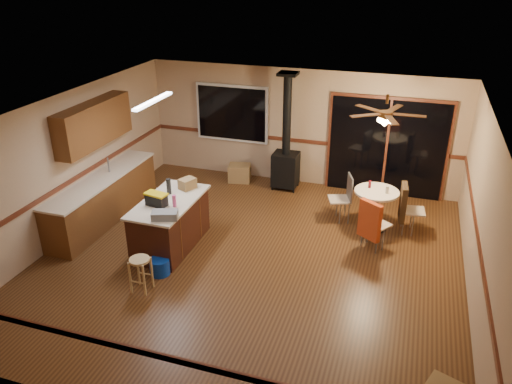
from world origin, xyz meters
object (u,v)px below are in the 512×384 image
at_px(kitchen_island, 170,223).
at_px(blue_bucket, 160,267).
at_px(toolbox_grey, 165,215).
at_px(box_under_window, 240,173).
at_px(toolbox_black, 156,200).
at_px(chair_right, 404,203).
at_px(chair_near, 371,220).
at_px(dining_table, 376,203).
at_px(chair_left, 345,193).
at_px(wood_stove, 286,158).
at_px(bar_stool, 141,274).

height_order(kitchen_island, blue_bucket, kitchen_island).
height_order(toolbox_grey, box_under_window, toolbox_grey).
distance_m(toolbox_black, chair_right, 4.52).
xyz_separation_m(blue_bucket, chair_near, (3.17, 1.81, 0.46)).
distance_m(chair_near, chair_right, 1.03).
bearing_deg(dining_table, kitchen_island, -152.10).
xyz_separation_m(toolbox_grey, chair_near, (3.14, 1.55, -0.37)).
distance_m(toolbox_grey, chair_right, 4.41).
height_order(chair_left, chair_near, same).
bearing_deg(wood_stove, chair_right, -25.14).
distance_m(blue_bucket, box_under_window, 3.97).
relative_size(kitchen_island, toolbox_grey, 4.05).
bearing_deg(kitchen_island, box_under_window, 86.50).
xyz_separation_m(kitchen_island, blue_bucket, (0.22, -0.87, -0.32)).
bearing_deg(bar_stool, chair_right, 40.34).
distance_m(toolbox_grey, toolbox_black, 0.53).
height_order(toolbox_grey, bar_stool, toolbox_grey).
bearing_deg(dining_table, chair_left, 167.26).
bearing_deg(kitchen_island, dining_table, 27.90).
height_order(bar_stool, box_under_window, bar_stool).
distance_m(chair_near, box_under_window, 3.88).
relative_size(dining_table, chair_left, 1.61).
distance_m(blue_bucket, dining_table, 4.16).
xyz_separation_m(kitchen_island, dining_table, (3.39, 1.79, 0.08)).
bearing_deg(bar_stool, toolbox_grey, 83.67).
distance_m(blue_bucket, chair_near, 3.68).
distance_m(chair_left, box_under_window, 2.88).
height_order(blue_bucket, chair_right, chair_right).
xyz_separation_m(kitchen_island, bar_stool, (0.17, -1.35, -0.17)).
bearing_deg(chair_left, toolbox_grey, -135.00).
relative_size(kitchen_island, chair_left, 3.25).
bearing_deg(bar_stool, dining_table, 44.31).
distance_m(blue_bucket, chair_right, 4.59).
distance_m(bar_stool, box_under_window, 4.45).
relative_size(bar_stool, blue_bucket, 1.73).
bearing_deg(chair_near, chair_left, 121.20).
relative_size(toolbox_black, chair_right, 0.51).
distance_m(bar_stool, chair_near, 3.97).
distance_m(toolbox_grey, box_under_window, 3.79).
xyz_separation_m(toolbox_grey, bar_stool, (-0.08, -0.74, -0.68)).
distance_m(wood_stove, toolbox_black, 3.57).
bearing_deg(chair_near, toolbox_black, -161.56).
height_order(toolbox_black, blue_bucket, toolbox_black).
bearing_deg(chair_left, bar_stool, -128.62).
distance_m(dining_table, box_under_window, 3.47).
bearing_deg(toolbox_black, chair_left, 36.62).
height_order(dining_table, chair_near, chair_near).
xyz_separation_m(toolbox_grey, toolbox_black, (-0.35, 0.39, 0.03)).
bearing_deg(box_under_window, toolbox_black, -95.08).
height_order(toolbox_grey, dining_table, toolbox_grey).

